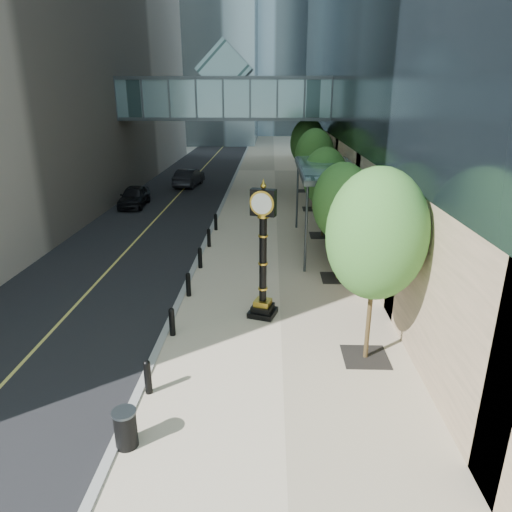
% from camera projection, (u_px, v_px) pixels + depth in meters
% --- Properties ---
extents(ground, '(320.00, 320.00, 0.00)m').
position_uv_depth(ground, '(245.00, 421.00, 11.55)').
color(ground, gray).
rests_on(ground, ground).
extents(road, '(8.00, 180.00, 0.02)m').
position_uv_depth(road, '(201.00, 171.00, 49.43)').
color(road, black).
rests_on(road, ground).
extents(sidewalk, '(8.00, 180.00, 0.06)m').
position_uv_depth(sidewalk, '(275.00, 171.00, 49.18)').
color(sidewalk, '#BEAD92').
rests_on(sidewalk, ground).
extents(curb, '(0.25, 180.00, 0.07)m').
position_uv_depth(curb, '(238.00, 171.00, 49.30)').
color(curb, gray).
rests_on(curb, ground).
extents(skywalk, '(17.00, 4.20, 5.80)m').
position_uv_depth(skywalk, '(226.00, 96.00, 35.43)').
color(skywalk, slate).
rests_on(skywalk, ground).
extents(entrance_canopy, '(3.00, 8.00, 4.38)m').
position_uv_depth(entrance_canopy, '(328.00, 170.00, 23.23)').
color(entrance_canopy, '#383F44').
rests_on(entrance_canopy, ground).
extents(bollard_row, '(0.20, 16.20, 0.90)m').
position_uv_depth(bollard_row, '(195.00, 271.00, 19.94)').
color(bollard_row, black).
rests_on(bollard_row, sidewalk).
extents(street_trees, '(2.89, 28.89, 5.94)m').
position_uv_depth(street_trees, '(325.00, 169.00, 25.52)').
color(street_trees, black).
rests_on(street_trees, sidewalk).
extents(street_clock, '(1.16, 1.16, 4.94)m').
position_uv_depth(street_clock, '(263.00, 261.00, 16.25)').
color(street_clock, black).
rests_on(street_clock, sidewalk).
extents(trash_bin, '(0.67, 0.67, 0.90)m').
position_uv_depth(trash_bin, '(126.00, 430.00, 10.52)').
color(trash_bin, black).
rests_on(trash_bin, sidewalk).
extents(pedestrian, '(0.60, 0.44, 1.53)m').
position_uv_depth(pedestrian, '(354.00, 253.00, 21.22)').
color(pedestrian, beige).
rests_on(pedestrian, sidewalk).
extents(car_near, '(1.93, 4.40, 1.47)m').
position_uv_depth(car_near, '(134.00, 196.00, 33.43)').
color(car_near, black).
rests_on(car_near, road).
extents(car_far, '(2.23, 4.86, 1.55)m').
position_uv_depth(car_far, '(189.00, 177.00, 40.84)').
color(car_far, black).
rests_on(car_far, road).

